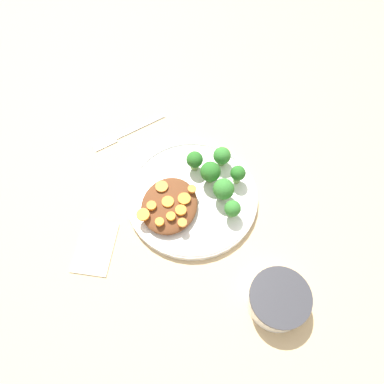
{
  "coord_description": "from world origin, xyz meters",
  "views": [
    {
      "loc": [
        0.37,
        0.09,
        0.74
      ],
      "look_at": [
        0.0,
        0.0,
        0.03
      ],
      "focal_mm": 35.0,
      "sensor_mm": 36.0,
      "label": 1
    }
  ],
  "objects_px": {
    "plate": "(192,196)",
    "napkin": "(95,247)",
    "fork": "(122,134)",
    "dip_bowl": "(279,299)"
  },
  "relations": [
    {
      "from": "plate",
      "to": "napkin",
      "type": "distance_m",
      "value": 0.23
    },
    {
      "from": "fork",
      "to": "napkin",
      "type": "distance_m",
      "value": 0.29
    },
    {
      "from": "plate",
      "to": "fork",
      "type": "xyz_separation_m",
      "value": [
        -0.13,
        -0.21,
        -0.01
      ]
    },
    {
      "from": "plate",
      "to": "napkin",
      "type": "xyz_separation_m",
      "value": [
        0.16,
        -0.17,
        -0.01
      ]
    },
    {
      "from": "plate",
      "to": "dip_bowl",
      "type": "relative_size",
      "value": 2.49
    },
    {
      "from": "plate",
      "to": "dip_bowl",
      "type": "distance_m",
      "value": 0.28
    },
    {
      "from": "napkin",
      "to": "fork",
      "type": "bearing_deg",
      "value": -171.88
    },
    {
      "from": "dip_bowl",
      "to": "fork",
      "type": "distance_m",
      "value": 0.52
    },
    {
      "from": "fork",
      "to": "napkin",
      "type": "xyz_separation_m",
      "value": [
        0.29,
        0.04,
        -0.0
      ]
    },
    {
      "from": "dip_bowl",
      "to": "napkin",
      "type": "bearing_deg",
      "value": -92.85
    }
  ]
}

